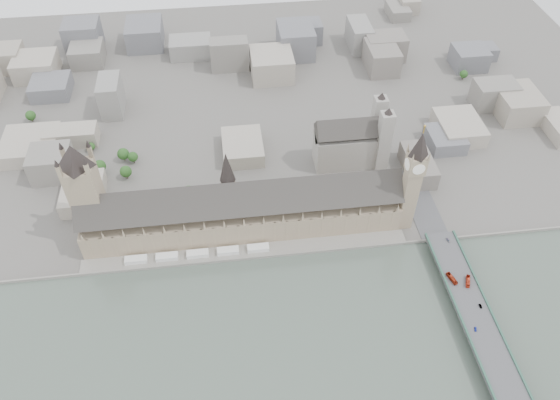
{
  "coord_description": "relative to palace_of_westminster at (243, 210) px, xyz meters",
  "views": [
    {
      "loc": [
        -8.45,
        -299.23,
        351.78
      ],
      "look_at": [
        32.01,
        22.25,
        28.56
      ],
      "focal_mm": 35.0,
      "sensor_mm": 36.0,
      "label": 1
    }
  ],
  "objects": [
    {
      "name": "westminster_bridge",
      "position": [
        162.0,
        -107.2,
        -17.58
      ],
      "size": [
        25.0,
        325.0,
        10.25
      ],
      "primitive_type": "cube",
      "color": "#474749",
      "rests_on": "ground"
    },
    {
      "name": "elizabeth_tower",
      "position": [
        138.0,
        -11.7,
        35.38
      ],
      "size": [
        17.0,
        17.0,
        107.5
      ],
      "color": "gray",
      "rests_on": "ground"
    },
    {
      "name": "car_approach",
      "position": [
        166.16,
        -43.82,
        -11.82
      ],
      "size": [
        2.88,
        4.71,
        1.27
      ],
      "primitive_type": "imported",
      "rotation": [
        0.0,
        0.0,
        0.27
      ],
      "color": "gray",
      "rests_on": "westminster_bridge"
    },
    {
      "name": "red_bus_south",
      "position": [
        166.5,
        -86.61,
        -10.85
      ],
      "size": [
        6.84,
        11.67,
        3.21
      ],
      "primitive_type": "imported",
      "rotation": [
        0.0,
        0.0,
        -0.39
      ],
      "color": "red",
      "rests_on": "westminster_bridge"
    },
    {
      "name": "westminster_abbey",
      "position": [
        110.92,
        75.3,
        2.38
      ],
      "size": [
        68.0,
        36.0,
        64.0
      ],
      "color": "#9A958B",
      "rests_on": "ground"
    },
    {
      "name": "victoria_tower",
      "position": [
        -122.0,
        6.3,
        32.5
      ],
      "size": [
        30.0,
        30.0,
        100.0
      ],
      "color": "gray",
      "rests_on": "ground"
    },
    {
      "name": "bridge_parapets",
      "position": [
        162.0,
        -151.7,
        -11.88
      ],
      "size": [
        25.0,
        235.0,
        1.15
      ],
      "primitive_type": null,
      "color": "#315948",
      "rests_on": "westminster_bridge"
    },
    {
      "name": "ground",
      "position": [
        0.0,
        -19.7,
        -22.71
      ],
      "size": [
        900.0,
        900.0,
        0.0
      ],
      "primitive_type": "plane",
      "color": "#595651",
      "rests_on": "ground"
    },
    {
      "name": "embankment_wall",
      "position": [
        0.0,
        -34.7,
        -21.21
      ],
      "size": [
        600.0,
        1.5,
        3.0
      ],
      "primitive_type": "cube",
      "color": "gray",
      "rests_on": "ground"
    },
    {
      "name": "central_tower",
      "position": [
        -10.0,
        6.3,
        35.21
      ],
      "size": [
        13.0,
        13.0,
        48.0
      ],
      "color": "#9E896D",
      "rests_on": "ground"
    },
    {
      "name": "terrace_tents",
      "position": [
        -40.0,
        -26.7,
        -18.71
      ],
      "size": [
        118.0,
        7.0,
        4.0
      ],
      "color": "white",
      "rests_on": "river_terrace"
    },
    {
      "name": "park_trees",
      "position": [
        -10.0,
        40.3,
        -15.21
      ],
      "size": [
        110.0,
        30.0,
        15.0
      ],
      "primitive_type": null,
      "color": "#1D4418",
      "rests_on": "ground"
    },
    {
      "name": "car_silver",
      "position": [
        167.85,
        -108.98,
        -11.83
      ],
      "size": [
        1.57,
        3.9,
        1.26
      ],
      "primitive_type": "imported",
      "rotation": [
        0.0,
        0.0,
        0.06
      ],
      "color": "gray",
      "rests_on": "westminster_bridge"
    },
    {
      "name": "river_terrace",
      "position": [
        0.0,
        -27.2,
        -21.71
      ],
      "size": [
        270.0,
        15.0,
        2.0
      ],
      "primitive_type": "cube",
      "color": "gray",
      "rests_on": "ground"
    },
    {
      "name": "city_skyline_inland",
      "position": [
        0.0,
        225.3,
        -3.71
      ],
      "size": [
        720.0,
        360.0,
        38.0
      ],
      "primitive_type": null,
      "color": "gray",
      "rests_on": "ground"
    },
    {
      "name": "red_bus_north",
      "position": [
        155.12,
        -82.5,
        -10.81
      ],
      "size": [
        5.91,
        12.1,
        3.29
      ],
      "primitive_type": "imported",
      "rotation": [
        0.0,
        0.0,
        0.28
      ],
      "color": "#9D2812",
      "rests_on": "westminster_bridge"
    },
    {
      "name": "palace_of_westminster",
      "position": [
        0.0,
        0.0,
        0.0
      ],
      "size": [
        265.0,
        40.73,
        55.44
      ],
      "color": "gray",
      "rests_on": "ground"
    },
    {
      "name": "car_blue",
      "position": [
        156.84,
        -127.33,
        -11.82
      ],
      "size": [
        2.68,
        4.0,
        1.26
      ],
      "primitive_type": "imported",
      "rotation": [
        0.0,
        0.0,
        -0.35
      ],
      "color": "#1B2AAF",
      "rests_on": "westminster_bridge"
    }
  ]
}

